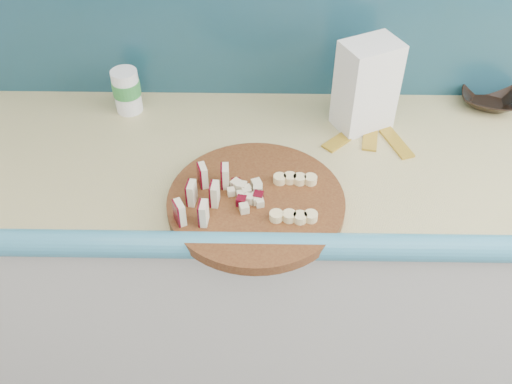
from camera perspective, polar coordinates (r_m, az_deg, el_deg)
The scene contains 10 objects.
kitchen_counter at distance 1.77m, azimuth 9.23°, elevation -7.81°, with size 2.20×0.63×0.91m.
backsplash at distance 1.56m, azimuth 11.11°, elevation 17.46°, with size 2.20×0.02×0.50m, color teal.
cutting_board at distance 1.29m, azimuth 0.00°, elevation -1.05°, with size 0.40×0.40×0.03m, color #45200E.
apple_wedges at distance 1.26m, azimuth -5.34°, elevation -0.16°, with size 0.11×0.16×0.06m.
apple_chunks at distance 1.27m, azimuth -1.13°, elevation -0.26°, with size 0.07×0.07×0.02m.
banana_slices at distance 1.27m, azimuth 3.88°, elevation -0.52°, with size 0.11×0.15×0.02m.
brown_bowl at distance 1.72m, azimuth 22.27°, elevation 8.67°, with size 0.15×0.15×0.04m, color black.
flour_bag at distance 1.49m, azimuth 10.98°, elevation 10.38°, with size 0.14×0.10×0.24m, color white.
canister at distance 1.59m, azimuth -12.80°, elevation 9.90°, with size 0.08×0.08×0.12m.
banana_peel at distance 1.52m, azimuth 11.36°, elevation 5.64°, with size 0.23×0.20×0.01m.
Camera 1 is at (-0.16, 0.40, 1.82)m, focal length 40.00 mm.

